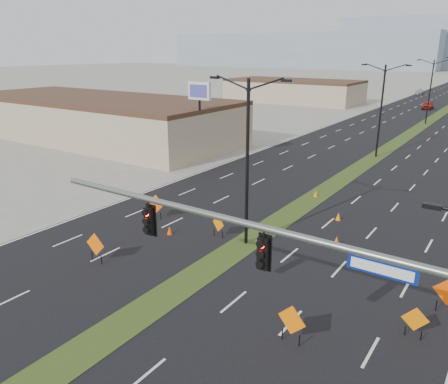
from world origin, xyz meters
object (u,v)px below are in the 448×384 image
Objects in this scene: pole_sign_west at (199,98)px; construction_sign_2 at (218,224)px; streetlight_1 at (381,108)px; construction_sign_4 at (415,321)px; construction_sign_0 at (95,245)px; car_left at (428,105)px; cone_2 at (338,216)px; construction_sign_1 at (156,205)px; cone_1 at (337,241)px; streetlight_2 at (430,90)px; cone_0 at (170,230)px; signal_mast at (316,281)px; streetlight_0 at (247,159)px; cone_3 at (316,194)px; construction_sign_3 at (292,321)px; car_far at (419,92)px.

construction_sign_2 is at bearing -48.72° from pole_sign_west.
streetlight_1 is 6.90× the size of construction_sign_4.
car_left is at bearing 85.89° from construction_sign_0.
cone_2 is at bearing -88.34° from car_left.
construction_sign_1 is (-4.11, -76.10, 0.27)m from car_left.
construction_sign_4 is at bearing -49.86° from cone_1.
streetlight_2 reaches higher than pole_sign_west.
cone_2 is (8.21, 8.59, 0.01)m from cone_0.
streetlight_2 reaches higher than signal_mast.
streetlight_0 is 1.20× the size of pole_sign_west.
pole_sign_west reaches higher than construction_sign_0.
cone_3 is (7.48, 10.88, -0.78)m from construction_sign_1.
streetlight_0 reaches higher than pole_sign_west.
construction_sign_2 reaches higher than construction_sign_4.
streetlight_2 is at bearing 90.00° from cone_3.
signal_mast is 11.22× the size of construction_sign_4.
construction_sign_3 reaches higher than construction_sign_2.
cone_2 is at bearing -49.40° from cone_3.
car_far is 3.12× the size of construction_sign_4.
construction_sign_3 is at bearing -4.07° from construction_sign_0.
streetlight_0 is 9.28m from cone_2.
construction_sign_1 is (-7.49, 0.02, -4.35)m from streetlight_0.
car_far is at bearing 98.69° from cone_1.
construction_sign_0 is 7.70m from construction_sign_2.
car_left is at bearing 79.91° from pole_sign_west.
signal_mast is 87.04m from car_left.
streetlight_2 is at bearing 70.47° from pole_sign_west.
signal_mast is 27.04× the size of cone_2.
car_far is 97.98m from cone_3.
cone_3 is (-6.59, 18.15, -0.75)m from construction_sign_3.
signal_mast is at bearing -86.02° from car_left.
construction_sign_4 reaches higher than cone_0.
construction_sign_4 reaches higher than car_far.
pole_sign_west is (-19.85, 12.27, 6.47)m from cone_1.
signal_mast is at bearing -82.61° from streetlight_2.
cone_0 is 0.95× the size of cone_2.
construction_sign_1 is at bearing 153.50° from construction_sign_4.
streetlight_1 reaches higher than construction_sign_4.
car_far is (-7.97, 32.10, -0.14)m from car_left.
construction_sign_0 is at bearing -123.03° from cone_2.
construction_sign_1 is at bearing 162.08° from construction_sign_3.
cone_0 is at bearing -111.16° from cone_3.
cone_3 reaches higher than cone_0.
cone_2 is (3.36, -49.02, -5.12)m from streetlight_2.
cone_2 is (6.74, -69.14, -0.49)m from car_left.
car_left is (-3.38, 76.12, -4.62)m from streetlight_0.
pole_sign_west reaches higher than car_left.
streetlight_0 is at bearing 22.57° from construction_sign_2.
cone_2 is at bearing 107.01° from signal_mast.
cone_2 is 0.07× the size of pole_sign_west.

